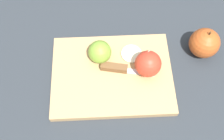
% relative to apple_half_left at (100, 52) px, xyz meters
% --- Properties ---
extents(ground_plane, '(4.00, 4.00, 0.00)m').
position_rel_apple_half_left_xyz_m(ground_plane, '(0.03, -0.06, -0.06)').
color(ground_plane, '#282D33').
extents(cutting_board, '(0.37, 0.30, 0.02)m').
position_rel_apple_half_left_xyz_m(cutting_board, '(0.03, -0.06, -0.05)').
color(cutting_board, tan).
rests_on(cutting_board, ground_plane).
extents(apple_half_left, '(0.07, 0.07, 0.07)m').
position_rel_apple_half_left_xyz_m(apple_half_left, '(0.00, 0.00, 0.00)').
color(apple_half_left, olive).
rests_on(apple_half_left, cutting_board).
extents(apple_half_right, '(0.08, 0.08, 0.08)m').
position_rel_apple_half_left_xyz_m(apple_half_right, '(0.13, -0.06, 0.00)').
color(apple_half_right, red).
rests_on(apple_half_right, cutting_board).
extents(knife, '(0.15, 0.06, 0.02)m').
position_rel_apple_half_left_xyz_m(knife, '(0.04, -0.05, -0.02)').
color(knife, silver).
rests_on(knife, cutting_board).
extents(apple_slice, '(0.06, 0.06, 0.01)m').
position_rel_apple_half_left_xyz_m(apple_slice, '(0.09, -0.00, -0.03)').
color(apple_slice, beige).
rests_on(apple_slice, cutting_board).
extents(apple_whole, '(0.09, 0.09, 0.10)m').
position_rel_apple_half_left_xyz_m(apple_whole, '(0.31, -0.01, -0.01)').
color(apple_whole, '#AD4C1E').
rests_on(apple_whole, ground_plane).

